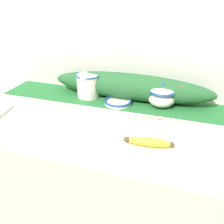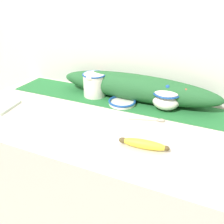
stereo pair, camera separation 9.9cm
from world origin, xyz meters
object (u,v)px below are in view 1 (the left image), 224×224
small_dish (118,102)px  spoon (157,118)px  sugar_bowl (162,96)px  cream_pitcher (88,85)px  banana (149,142)px

small_dish → spoon: (0.19, -0.08, -0.01)m
spoon → sugar_bowl: bearing=72.2°
cream_pitcher → sugar_bowl: cream_pitcher is taller
banana → small_dish: bearing=124.3°
sugar_bowl → spoon: 0.13m
small_dish → spoon: bearing=-23.3°
small_dish → banana: 0.35m
banana → spoon: 0.21m
small_dish → spoon: 0.21m
cream_pitcher → spoon: bearing=-19.1°
cream_pitcher → banana: size_ratio=0.77×
small_dish → sugar_bowl: bearing=11.3°
sugar_bowl → cream_pitcher: bearing=179.8°
cream_pitcher → small_dish: (0.16, -0.04, -0.05)m
small_dish → spoon: small_dish is taller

